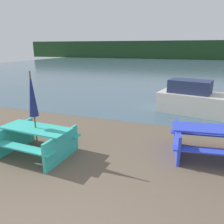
{
  "coord_description": "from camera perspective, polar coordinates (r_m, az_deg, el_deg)",
  "views": [
    {
      "loc": [
        1.46,
        -1.3,
        2.73
      ],
      "look_at": [
        -0.64,
        4.6,
        0.85
      ],
      "focal_mm": 35.0,
      "sensor_mm": 36.0,
      "label": 1
    }
  ],
  "objects": [
    {
      "name": "picnic_table_blue",
      "position": [
        6.08,
        23.9,
        -6.61
      ],
      "size": [
        1.96,
        1.6,
        0.79
      ],
      "rotation": [
        0.0,
        0.0,
        0.13
      ],
      "color": "blue",
      "rests_on": "ground_plane"
    },
    {
      "name": "water",
      "position": [
        32.69,
        17.29,
        11.21
      ],
      "size": [
        60.0,
        50.0,
        0.0
      ],
      "color": "#425B6B",
      "rests_on": "ground_plane"
    },
    {
      "name": "boat",
      "position": [
        9.93,
        22.61,
        2.63
      ],
      "size": [
        4.04,
        2.25,
        1.38
      ],
      "rotation": [
        0.0,
        0.0,
        -0.21
      ],
      "color": "beige",
      "rests_on": "water"
    },
    {
      "name": "far_treeline",
      "position": [
        52.57,
        18.65,
        15.11
      ],
      "size": [
        80.0,
        1.6,
        4.0
      ],
      "color": "#1E3D1E",
      "rests_on": "water"
    },
    {
      "name": "picnic_table_teal",
      "position": [
        6.01,
        -19.07,
        -6.46
      ],
      "size": [
        1.89,
        1.48,
        0.75
      ],
      "rotation": [
        0.0,
        0.0,
        -0.06
      ],
      "color": "#33B7A8",
      "rests_on": "ground_plane"
    },
    {
      "name": "umbrella_navy",
      "position": [
        5.68,
        -20.15,
        4.19
      ],
      "size": [
        0.22,
        0.22,
        2.18
      ],
      "color": "brown",
      "rests_on": "ground_plane"
    }
  ]
}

